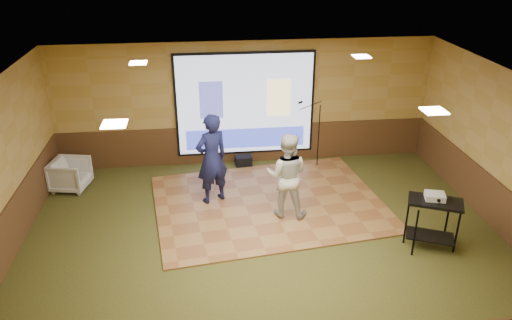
{
  "coord_description": "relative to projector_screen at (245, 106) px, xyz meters",
  "views": [
    {
      "loc": [
        -1.08,
        -7.81,
        5.3
      ],
      "look_at": [
        -0.06,
        0.73,
        1.3
      ],
      "focal_mm": 35.0,
      "sensor_mm": 36.0,
      "label": 1
    }
  ],
  "objects": [
    {
      "name": "wainscot_back",
      "position": [
        0.0,
        0.04,
        -1.0
      ],
      "size": [
        9.0,
        0.04,
        0.95
      ],
      "primitive_type": "cube",
      "color": "#4B3419",
      "rests_on": "ground"
    },
    {
      "name": "downlight_nw",
      "position": [
        -2.2,
        -1.64,
        1.5
      ],
      "size": [
        0.32,
        0.32,
        0.02
      ],
      "primitive_type": "cube",
      "color": "beige",
      "rests_on": "room_shell"
    },
    {
      "name": "av_table",
      "position": [
        2.95,
        -4.07,
        -0.79
      ],
      "size": [
        0.93,
        0.49,
        0.97
      ],
      "rotation": [
        0.0,
        0.0,
        -0.42
      ],
      "color": "black",
      "rests_on": "ground"
    },
    {
      "name": "downlight_sw",
      "position": [
        -2.2,
        -4.94,
        1.5
      ],
      "size": [
        0.32,
        0.32,
        0.02
      ],
      "primitive_type": "cube",
      "color": "beige",
      "rests_on": "room_shell"
    },
    {
      "name": "projector_screen",
      "position": [
        0.0,
        0.0,
        0.0
      ],
      "size": [
        3.32,
        0.06,
        2.52
      ],
      "color": "black",
      "rests_on": "room_shell"
    },
    {
      "name": "mic_stand",
      "position": [
        1.65,
        -0.47,
        -0.98
      ],
      "size": [
        0.67,
        0.27,
        1.7
      ],
      "rotation": [
        0.0,
        0.0,
        0.12
      ],
      "color": "black",
      "rests_on": "ground"
    },
    {
      "name": "wainscot_right",
      "position": [
        4.48,
        -3.44,
        -1.0
      ],
      "size": [
        0.04,
        7.0,
        0.95
      ],
      "primitive_type": "cube",
      "color": "#4B3419",
      "rests_on": "ground"
    },
    {
      "name": "wainscot_left",
      "position": [
        -4.48,
        -3.44,
        -1.0
      ],
      "size": [
        0.04,
        7.0,
        0.95
      ],
      "primitive_type": "cube",
      "color": "#4B3419",
      "rests_on": "ground"
    },
    {
      "name": "ground",
      "position": [
        0.0,
        -3.44,
        -1.47
      ],
      "size": [
        9.0,
        9.0,
        0.0
      ],
      "primitive_type": "plane",
      "color": "#2B3B1A",
      "rests_on": "ground"
    },
    {
      "name": "downlight_ne",
      "position": [
        2.2,
        -1.64,
        1.5
      ],
      "size": [
        0.32,
        0.32,
        0.02
      ],
      "primitive_type": "cube",
      "color": "beige",
      "rests_on": "room_shell"
    },
    {
      "name": "projector",
      "position": [
        2.95,
        -4.0,
        -0.44
      ],
      "size": [
        0.4,
        0.36,
        0.11
      ],
      "primitive_type": "cube",
      "rotation": [
        0.0,
        0.0,
        -0.28
      ],
      "color": "silver",
      "rests_on": "av_table"
    },
    {
      "name": "dance_floor",
      "position": [
        0.28,
        -2.15,
        -1.46
      ],
      "size": [
        5.11,
        4.14,
        0.03
      ],
      "primitive_type": "cube",
      "rotation": [
        0.0,
        0.0,
        0.13
      ],
      "color": "olive",
      "rests_on": "ground"
    },
    {
      "name": "downlight_se",
      "position": [
        2.2,
        -4.94,
        1.5
      ],
      "size": [
        0.32,
        0.32,
        0.02
      ],
      "primitive_type": "cube",
      "color": "beige",
      "rests_on": "room_shell"
    },
    {
      "name": "duffel_bag",
      "position": [
        -0.07,
        -0.21,
        -1.35
      ],
      "size": [
        0.41,
        0.29,
        0.25
      ],
      "primitive_type": "cube",
      "rotation": [
        0.0,
        0.0,
        0.06
      ],
      "color": "black",
      "rests_on": "ground"
    },
    {
      "name": "player_right",
      "position": [
        0.55,
        -2.65,
        -0.57
      ],
      "size": [
        1.0,
        0.87,
        1.75
      ],
      "primitive_type": "imported",
      "rotation": [
        0.0,
        0.0,
        2.86
      ],
      "color": "beige",
      "rests_on": "dance_floor"
    },
    {
      "name": "banquet_chair",
      "position": [
        -4.0,
        -0.95,
        -1.13
      ],
      "size": [
        0.9,
        0.88,
        0.69
      ],
      "primitive_type": "imported",
      "rotation": [
        0.0,
        0.0,
        1.36
      ],
      "color": "gray",
      "rests_on": "ground"
    },
    {
      "name": "room_shell",
      "position": [
        0.0,
        -3.44,
        0.62
      ],
      "size": [
        9.04,
        7.04,
        3.02
      ],
      "color": "tan",
      "rests_on": "ground"
    },
    {
      "name": "player_left",
      "position": [
        -0.88,
        -1.91,
        -0.47
      ],
      "size": [
        0.84,
        0.74,
        1.94
      ],
      "primitive_type": "imported",
      "rotation": [
        0.0,
        0.0,
        3.62
      ],
      "color": "#151844",
      "rests_on": "dance_floor"
    }
  ]
}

